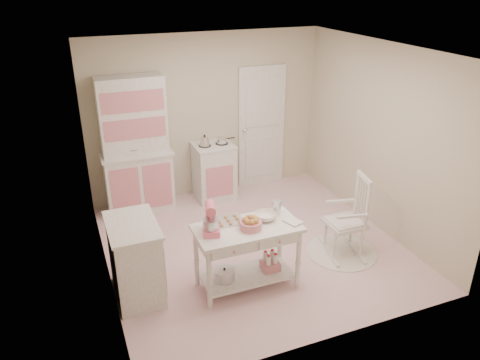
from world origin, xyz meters
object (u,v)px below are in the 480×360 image
at_px(bread_basket, 251,225).
at_px(stand_mixer, 211,219).
at_px(hutch, 136,146).
at_px(rocking_chair, 345,216).
at_px(base_cabinet, 135,260).
at_px(stove, 214,171).
at_px(work_table, 247,257).

bearing_deg(bread_basket, stand_mixer, 170.96).
bearing_deg(hutch, rocking_chair, -45.27).
bearing_deg(base_cabinet, stove, 51.50).
relative_size(base_cabinet, rocking_chair, 0.84).
height_order(stove, work_table, stove).
height_order(rocking_chair, work_table, rocking_chair).
bearing_deg(stove, rocking_chair, -64.93).
xyz_separation_m(work_table, bread_basket, (0.02, -0.05, 0.45)).
xyz_separation_m(stove, base_cabinet, (-1.63, -2.05, 0.00)).
height_order(hutch, stove, hutch).
relative_size(hutch, bread_basket, 8.32).
bearing_deg(stove, base_cabinet, -128.50).
height_order(stand_mixer, bread_basket, stand_mixer).
bearing_deg(rocking_chair, base_cabinet, -171.22).
relative_size(work_table, bread_basket, 4.80).
xyz_separation_m(hutch, stove, (1.20, -0.05, -0.58)).
distance_m(base_cabinet, stand_mixer, 1.00).
distance_m(hutch, work_table, 2.64).
bearing_deg(work_table, bread_basket, -68.20).
xyz_separation_m(base_cabinet, rocking_chair, (2.66, -0.15, 0.09)).
xyz_separation_m(hutch, stand_mixer, (0.37, -2.42, -0.07)).
height_order(hutch, work_table, hutch).
distance_m(work_table, bread_basket, 0.45).
distance_m(stove, base_cabinet, 2.63).
relative_size(stand_mixer, bread_basket, 1.36).
bearing_deg(hutch, stove, -2.39).
bearing_deg(stand_mixer, base_cabinet, 174.03).
bearing_deg(base_cabinet, stand_mixer, -21.24).
relative_size(rocking_chair, bread_basket, 4.40).
relative_size(hutch, stand_mixer, 6.12).
xyz_separation_m(rocking_chair, stand_mixer, (-1.86, -0.17, 0.42)).
height_order(work_table, stand_mixer, stand_mixer).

